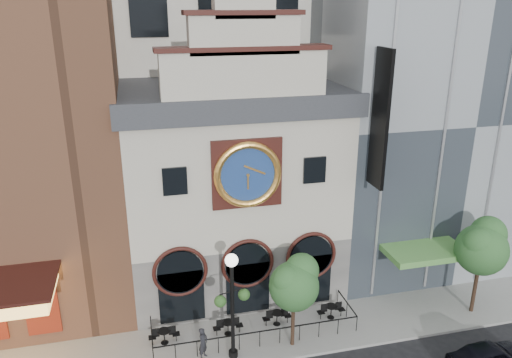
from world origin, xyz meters
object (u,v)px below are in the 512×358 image
object	(u,v)px
bistro_0	(164,335)
pedestrian	(203,343)
bistro_1	(228,327)
bistro_2	(277,317)
car_right	(489,357)
tree_right	(482,245)
bistro_3	(331,311)
lamppost	(232,295)
tree_left	(295,282)

from	to	relation	value
bistro_0	pedestrian	size ratio (longest dim) A/B	0.94
bistro_1	bistro_2	bearing A→B (deg)	4.04
car_right	tree_right	distance (m)	5.91
bistro_3	car_right	bearing A→B (deg)	-42.79
bistro_2	lamppost	bearing A→B (deg)	-145.14
bistro_1	tree_right	xyz separation A→B (m)	(13.84, -1.18, 3.65)
bistro_1	tree_right	world-z (taller)	tree_right
bistro_0	tree_right	world-z (taller)	tree_right
bistro_1	pedestrian	world-z (taller)	pedestrian
car_right	tree_left	size ratio (longest dim) A/B	0.85
bistro_2	car_right	bearing A→B (deg)	-31.93
bistro_3	tree_left	size ratio (longest dim) A/B	0.32
pedestrian	lamppost	distance (m)	3.04
pedestrian	tree_right	xyz separation A→B (m)	(15.35, 0.33, 3.27)
bistro_3	lamppost	distance (m)	6.86
pedestrian	lamppost	world-z (taller)	lamppost
car_right	tree_left	distance (m)	9.90
bistro_2	tree_left	xyz separation A→B (m)	(0.36, -1.75, 3.16)
bistro_0	tree_left	bearing A→B (deg)	-14.15
lamppost	tree_left	bearing A→B (deg)	-9.94
bistro_2	lamppost	xyz separation A→B (m)	(-2.80, -1.95, 3.04)
bistro_0	bistro_3	distance (m)	9.11
bistro_0	bistro_3	size ratio (longest dim) A/B	1.00
lamppost	tree_left	xyz separation A→B (m)	(3.16, 0.20, 0.12)
bistro_3	pedestrian	world-z (taller)	pedestrian
bistro_1	lamppost	xyz separation A→B (m)	(-0.07, -1.76, 3.04)
lamppost	tree_left	world-z (taller)	lamppost
bistro_0	tree_right	distance (m)	17.57
bistro_1	bistro_3	size ratio (longest dim) A/B	1.00
bistro_1	bistro_2	world-z (taller)	same
tree_left	tree_right	xyz separation A→B (m)	(10.76, 0.38, 0.49)
bistro_0	tree_right	xyz separation A→B (m)	(17.15, -1.23, 3.65)
bistro_3	car_right	size ratio (longest dim) A/B	0.38
bistro_0	bistro_1	bearing A→B (deg)	-0.97
bistro_1	tree_right	distance (m)	14.36
bistro_2	car_right	size ratio (longest dim) A/B	0.38
bistro_1	car_right	xyz separation A→B (m)	(11.68, -5.39, 0.10)
pedestrian	tree_right	bearing A→B (deg)	-52.36
car_right	tree_left	bearing A→B (deg)	61.71
bistro_3	bistro_2	bearing A→B (deg)	177.49
bistro_2	bistro_3	bearing A→B (deg)	-2.51
lamppost	bistro_2	bearing A→B (deg)	21.23
bistro_1	lamppost	distance (m)	3.51
pedestrian	bistro_1	bearing A→B (deg)	-8.54
car_right	pedestrian	bearing A→B (deg)	69.35
tree_right	bistro_1	bearing A→B (deg)	175.14
bistro_0	bistro_1	xyz separation A→B (m)	(3.30, -0.06, 0.00)
bistro_0	bistro_3	world-z (taller)	same
pedestrian	lamppost	xyz separation A→B (m)	(1.43, -0.25, 2.67)
bistro_1	bistro_3	bearing A→B (deg)	0.58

